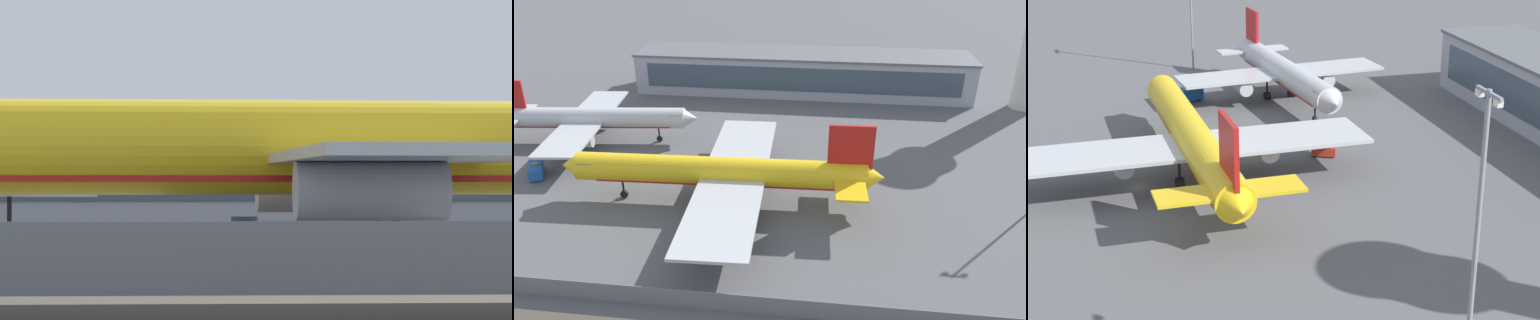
# 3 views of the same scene
# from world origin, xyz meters

# --- Properties ---
(ground_plane) EXTENTS (500.00, 500.00, 0.00)m
(ground_plane) POSITION_xyz_m (0.00, 0.00, 0.00)
(ground_plane) COLOR #565659
(cargo_jet_yellow) EXTENTS (50.34, 43.40, 13.81)m
(cargo_jet_yellow) POSITION_xyz_m (-0.92, 7.75, 5.27)
(cargo_jet_yellow) COLOR yellow
(cargo_jet_yellow) RESTS_ON ground
(passenger_jet_silver) EXTENTS (40.53, 34.71, 12.60)m
(passenger_jet_silver) POSITION_xyz_m (-31.59, 27.61, 4.81)
(passenger_jet_silver) COLOR silver
(passenger_jet_silver) RESTS_ON ground
(baggage_tug) EXTENTS (2.74, 3.57, 1.80)m
(baggage_tug) POSITION_xyz_m (-4.65, 26.04, 0.81)
(baggage_tug) COLOR red
(baggage_tug) RESTS_ON ground
(ops_van) EXTENTS (4.27, 5.58, 2.48)m
(ops_van) POSITION_xyz_m (-35.26, 12.39, 1.28)
(ops_van) COLOR #19519E
(ops_van) RESTS_ON ground
(apron_light_mast_apron_west) EXTENTS (3.20, 0.40, 25.42)m
(apron_light_mast_apron_west) POSITION_xyz_m (52.64, 18.13, 14.03)
(apron_light_mast_apron_west) COLOR gray
(apron_light_mast_apron_west) RESTS_ON ground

